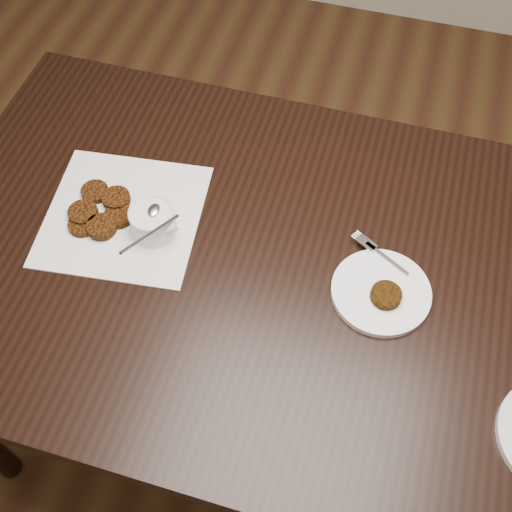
{
  "coord_description": "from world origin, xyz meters",
  "views": [
    {
      "loc": [
        0.09,
        -0.57,
        1.79
      ],
      "look_at": [
        -0.09,
        0.06,
        0.8
      ],
      "focal_mm": 44.78,
      "sensor_mm": 36.0,
      "label": 1
    }
  ],
  "objects_px": {
    "napkin": "(124,215)",
    "plate_with_patty": "(382,290)",
    "table": "(267,348)",
    "sauce_ramekin": "(151,212)"
  },
  "relations": [
    {
      "from": "table",
      "to": "sauce_ramekin",
      "type": "bearing_deg",
      "value": 177.86
    },
    {
      "from": "sauce_ramekin",
      "to": "plate_with_patty",
      "type": "height_order",
      "value": "sauce_ramekin"
    },
    {
      "from": "sauce_ramekin",
      "to": "plate_with_patty",
      "type": "distance_m",
      "value": 0.46
    },
    {
      "from": "table",
      "to": "napkin",
      "type": "relative_size",
      "value": 4.54
    },
    {
      "from": "napkin",
      "to": "plate_with_patty",
      "type": "distance_m",
      "value": 0.54
    },
    {
      "from": "table",
      "to": "sauce_ramekin",
      "type": "height_order",
      "value": "sauce_ramekin"
    },
    {
      "from": "plate_with_patty",
      "to": "sauce_ramekin",
      "type": "bearing_deg",
      "value": 177.97
    },
    {
      "from": "plate_with_patty",
      "to": "table",
      "type": "bearing_deg",
      "value": 178.09
    },
    {
      "from": "sauce_ramekin",
      "to": "napkin",
      "type": "bearing_deg",
      "value": 165.73
    },
    {
      "from": "napkin",
      "to": "sauce_ramekin",
      "type": "height_order",
      "value": "sauce_ramekin"
    }
  ]
}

